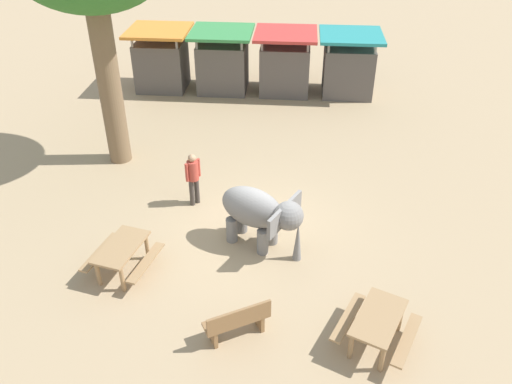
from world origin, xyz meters
TOP-DOWN VIEW (x-y plane):
  - ground_plane at (0.00, 0.00)m, footprint 60.00×60.00m
  - elephant at (0.20, -0.39)m, footprint 2.26×1.91m
  - person_handler at (-1.82, 1.33)m, footprint 0.37×0.40m
  - wooden_bench at (-0.02, -3.51)m, footprint 1.42×1.03m
  - picnic_table_near at (2.83, -3.44)m, footprint 1.97×1.98m
  - picnic_table_far at (-2.99, -1.71)m, footprint 1.78×1.80m
  - market_stall_orange at (-4.78, 10.00)m, footprint 2.50×2.50m
  - market_stall_green at (-2.18, 10.00)m, footprint 2.50×2.50m
  - market_stall_red at (0.42, 10.00)m, footprint 2.50×2.50m
  - market_stall_teal at (3.02, 10.00)m, footprint 2.50×2.50m
  - feed_bucket at (0.44, 0.83)m, footprint 0.36×0.36m

SIDE VIEW (x-z plane):
  - ground_plane at x=0.00m, z-range 0.00..0.00m
  - feed_bucket at x=0.44m, z-range 0.00..0.32m
  - wooden_bench at x=-0.02m, z-range 0.03..0.91m
  - picnic_table_near at x=2.83m, z-range 0.20..0.98m
  - picnic_table_far at x=-2.99m, z-range 0.20..0.98m
  - person_handler at x=-1.82m, z-range 0.14..1.76m
  - elephant at x=0.20m, z-range 0.22..1.83m
  - market_stall_orange at x=-4.78m, z-range -0.12..2.40m
  - market_stall_green at x=-2.18m, z-range -0.12..2.40m
  - market_stall_red at x=0.42m, z-range -0.12..2.40m
  - market_stall_teal at x=3.02m, z-range -0.12..2.40m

